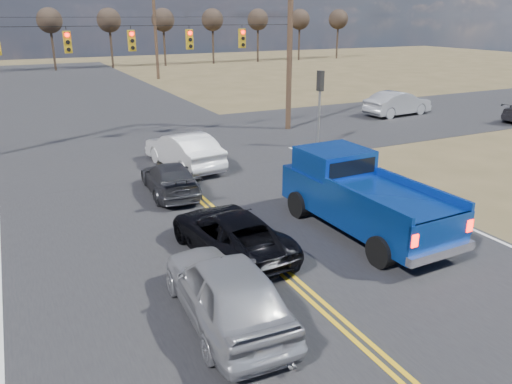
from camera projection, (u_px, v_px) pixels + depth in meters
name	position (u px, v px, depth m)	size (l,w,h in m)	color
ground	(340.00, 323.00, 11.13)	(160.00, 160.00, 0.00)	brown
road_main	(190.00, 190.00, 19.57)	(14.00, 120.00, 0.02)	#28282B
road_cross	(140.00, 145.00, 26.32)	(120.00, 12.00, 0.02)	#28282B
signal_gantry	(143.00, 46.00, 24.66)	(19.60, 4.83, 10.00)	#473323
utility_poles	(137.00, 43.00, 23.73)	(19.60, 58.32, 10.00)	#473323
treeline	(98.00, 28.00, 31.98)	(87.00, 117.80, 7.40)	#33261C
pickup_truck	(360.00, 196.00, 15.59)	(2.67, 6.33, 2.35)	black
silver_suv	(226.00, 289.00, 10.98)	(1.88, 4.68, 1.60)	#9EA0A6
black_suv	(230.00, 233.00, 14.15)	(2.16, 4.68, 1.30)	black
white_car_queue	(184.00, 150.00, 22.24)	(1.70, 4.87, 1.60)	white
dgrey_car_queue	(170.00, 178.00, 19.03)	(1.69, 4.16, 1.21)	#35363A
cross_car_east_near	(398.00, 103.00, 33.94)	(4.97, 1.73, 1.64)	#AFB2B7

